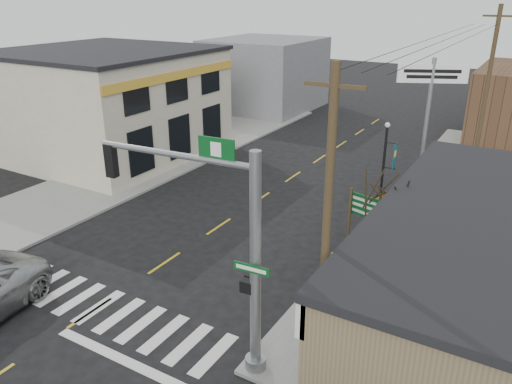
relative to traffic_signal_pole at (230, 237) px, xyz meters
The scene contains 18 objects.
ground 7.06m from the traffic_signal_pole, behind, with size 140.00×140.00×0.00m, color black.
sidewalk_right 13.63m from the traffic_signal_pole, 74.98° to the left, with size 6.00×38.00×0.13m, color gray.
sidewalk_left 19.72m from the traffic_signal_pole, 139.41° to the left, with size 6.00×38.00×0.13m, color gray.
center_line 10.31m from the traffic_signal_pole, 126.78° to the left, with size 0.12×56.00×0.01m, color gold.
crosswalk 7.04m from the traffic_signal_pole, behind, with size 11.00×2.20×0.01m, color silver.
left_building 23.05m from the traffic_signal_pole, 144.00° to the left, with size 12.00×12.00×6.80m, color beige.
bldg_distant_left 35.67m from the traffic_signal_pole, 117.81° to the left, with size 9.00×10.00×6.40m, color slate.
traffic_signal_pole is the anchor object (origin of this frame).
guide_sign 8.95m from the traffic_signal_pole, 82.87° to the left, with size 1.54×0.13×2.70m.
fire_hydrant 7.43m from the traffic_signal_pole, 84.08° to the left, with size 0.24×0.24×0.76m.
ped_crossing_sign 9.34m from the traffic_signal_pole, 78.16° to the left, with size 1.07×0.08×2.76m.
lamp_post 12.46m from the traffic_signal_pole, 86.64° to the left, with size 0.62×0.48×4.73m.
dance_center_sign 16.18m from the traffic_signal_pole, 84.09° to the left, with size 3.45×0.22×7.32m.
bare_tree 6.79m from the traffic_signal_pole, 68.33° to the left, with size 2.58×2.58×5.17m.
shrub_front 6.20m from the traffic_signal_pole, 14.53° to the left, with size 1.39×1.39×1.04m, color #123512.
shrub_back 7.62m from the traffic_signal_pole, 56.21° to the left, with size 1.21×1.21×0.91m, color #1A3116.
utility_pole_near 2.65m from the traffic_signal_pole, 22.40° to the left, with size 1.54×0.23×8.87m.
utility_pole_far 21.91m from the traffic_signal_pole, 80.29° to the left, with size 1.69×0.25×9.72m.
Camera 1 is at (12.41, -9.69, 10.49)m, focal length 35.00 mm.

